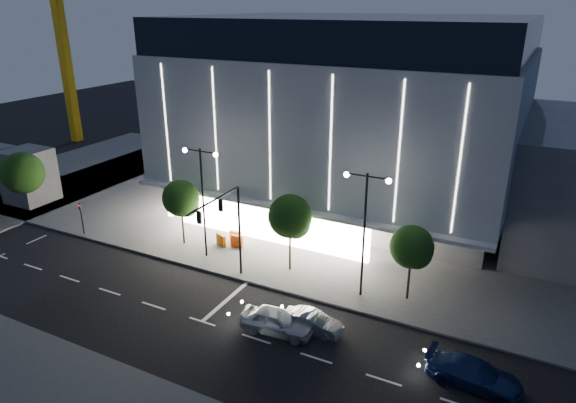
% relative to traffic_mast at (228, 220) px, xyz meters
% --- Properties ---
extents(ground, '(160.00, 160.00, 0.00)m').
position_rel_traffic_mast_xyz_m(ground, '(-1.00, -3.34, -5.03)').
color(ground, black).
rests_on(ground, ground).
extents(sidewalk_museum, '(70.00, 40.00, 0.15)m').
position_rel_traffic_mast_xyz_m(sidewalk_museum, '(4.00, 20.66, -4.95)').
color(sidewalk_museum, '#474747').
rests_on(sidewalk_museum, ground).
extents(sidewalk_west, '(16.00, 50.00, 0.15)m').
position_rel_traffic_mast_xyz_m(sidewalk_west, '(-31.00, 6.66, -4.95)').
color(sidewalk_west, '#474747').
rests_on(sidewalk_west, ground).
extents(museum, '(30.00, 25.80, 18.00)m').
position_rel_traffic_mast_xyz_m(museum, '(1.98, 18.97, 4.25)').
color(museum, '#4C4C51').
rests_on(museum, ground).
extents(traffic_mast, '(0.33, 5.89, 7.07)m').
position_rel_traffic_mast_xyz_m(traffic_mast, '(0.00, 0.00, 0.00)').
color(traffic_mast, black).
rests_on(traffic_mast, ground).
extents(street_lamp_west, '(3.16, 0.36, 9.00)m').
position_rel_traffic_mast_xyz_m(street_lamp_west, '(-4.00, 2.66, 0.93)').
color(street_lamp_west, black).
rests_on(street_lamp_west, ground).
extents(street_lamp_east, '(3.16, 0.36, 9.00)m').
position_rel_traffic_mast_xyz_m(street_lamp_east, '(9.00, 2.66, 0.93)').
color(street_lamp_east, black).
rests_on(street_lamp_east, ground).
extents(ped_signal_far, '(0.22, 0.24, 3.00)m').
position_rel_traffic_mast_xyz_m(ped_signal_far, '(-16.00, 1.16, -3.14)').
color(ped_signal_far, black).
rests_on(ped_signal_far, ground).
extents(tree_left, '(3.02, 3.02, 5.72)m').
position_rel_traffic_mast_xyz_m(tree_left, '(-6.97, 3.68, -0.99)').
color(tree_left, black).
rests_on(tree_left, ground).
extents(tree_mid, '(3.25, 3.25, 6.15)m').
position_rel_traffic_mast_xyz_m(tree_mid, '(3.03, 3.68, -0.69)').
color(tree_mid, black).
rests_on(tree_mid, ground).
extents(tree_right, '(2.91, 2.91, 5.51)m').
position_rel_traffic_mast_xyz_m(tree_right, '(12.03, 3.68, -1.14)').
color(tree_right, black).
rests_on(tree_right, ground).
extents(car_lead, '(4.80, 2.29, 1.59)m').
position_rel_traffic_mast_xyz_m(car_lead, '(5.80, -3.62, -4.23)').
color(car_lead, '#B5B8BE').
rests_on(car_lead, ground).
extents(car_second, '(3.83, 1.37, 1.26)m').
position_rel_traffic_mast_xyz_m(car_second, '(7.65, -2.52, -4.40)').
color(car_second, gray).
rests_on(car_second, ground).
extents(car_third, '(5.10, 2.34, 1.45)m').
position_rel_traffic_mast_xyz_m(car_third, '(17.34, -3.04, -4.30)').
color(car_third, navy).
rests_on(car_third, ground).
extents(barrier_a, '(1.11, 0.66, 1.00)m').
position_rel_traffic_mast_xyz_m(barrier_a, '(-3.98, 4.71, -4.38)').
color(barrier_a, '#E25F0C').
rests_on(barrier_a, sidewalk_museum).
extents(barrier_c, '(1.10, 0.25, 1.00)m').
position_rel_traffic_mast_xyz_m(barrier_c, '(-2.63, 5.09, -4.38)').
color(barrier_c, '#DC4C0C').
rests_on(barrier_c, sidewalk_museum).
extents(barrier_d, '(1.10, 0.27, 1.00)m').
position_rel_traffic_mast_xyz_m(barrier_d, '(-3.24, 5.83, -4.38)').
color(barrier_d, white).
rests_on(barrier_d, sidewalk_museum).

